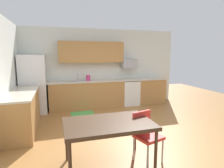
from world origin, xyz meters
name	(u,v)px	position (x,y,z in m)	size (l,w,h in m)	color
ground_plane	(124,132)	(0.00, 0.00, 0.00)	(12.00, 12.00, 0.00)	#9E6B38
wall_back	(99,68)	(0.00, 2.65, 1.35)	(5.80, 0.10, 2.70)	silver
cabinet_run_back	(87,95)	(-0.50, 2.30, 0.45)	(2.51, 0.60, 0.90)	#AD7A42
cabinet_run_back_right	(150,91)	(1.88, 2.30, 0.45)	(1.04, 0.60, 0.90)	#AD7A42
cabinet_run_left	(23,112)	(-2.30, 0.80, 0.45)	(0.60, 2.00, 0.90)	#AD7A42
countertop_back	(101,81)	(0.00, 2.30, 0.92)	(4.80, 0.64, 0.04)	beige
countertop_left	(22,93)	(-2.30, 0.80, 0.92)	(0.64, 2.00, 0.04)	beige
upper_cabinets_back	(91,52)	(-0.30, 2.43, 1.90)	(2.20, 0.34, 0.70)	#AD7A42
refrigerator	(33,84)	(-2.18, 2.22, 0.91)	(0.76, 0.70, 1.81)	white
oven_range	(129,92)	(1.06, 2.30, 0.46)	(0.60, 0.60, 0.91)	white
microwave	(129,64)	(1.06, 2.40, 1.49)	(0.54, 0.36, 0.32)	#9EA0A5
sink_basin	(78,83)	(-0.78, 2.30, 0.88)	(0.48, 0.40, 0.14)	#A5A8AD
sink_faucet	(78,77)	(-0.78, 2.48, 1.04)	(0.02, 0.02, 0.24)	#B2B5BA
dining_table	(108,126)	(-0.74, -1.26, 0.70)	(1.40, 0.90, 0.76)	#422D1E
chair_near_table	(146,132)	(-0.07, -1.25, 0.50)	(0.50, 0.50, 0.85)	red
floor_mat	(82,114)	(-0.76, 1.65, 0.01)	(0.70, 0.50, 0.01)	#4CA54C
kettle	(88,78)	(-0.44, 2.35, 1.02)	(0.14, 0.14, 0.20)	#CC3372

